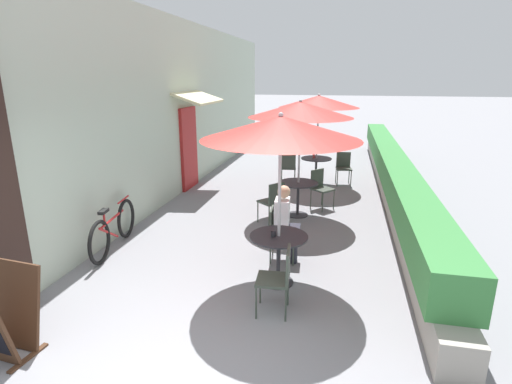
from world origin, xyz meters
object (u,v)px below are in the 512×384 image
Objects in this scene: cafe_chair_far_left at (344,166)px; seated_patron_near_right at (286,220)px; patio_umbrella_mid at (301,110)px; bicycle_leaning at (114,229)px; cafe_chair_mid_left at (273,199)px; patio_umbrella_far at (319,102)px; patio_table_near at (279,248)px; cafe_chair_far_right at (288,166)px; menu_board at (1,315)px; cafe_chair_near_left at (279,275)px; patio_umbrella_near at (281,128)px; patio_table_mid at (298,191)px; cafe_chair_near_right at (278,230)px; cafe_chair_mid_right at (320,186)px; patio_table_far at (316,165)px; coffee_cup_far at (314,156)px; coffee_cup_near at (273,233)px.

seated_patron_near_right is at bearing 72.49° from cafe_chair_far_left.
bicycle_leaning is at bearing -140.05° from patio_umbrella_mid.
cafe_chair_mid_left is 3.71m from cafe_chair_far_left.
seated_patron_near_right is 0.52× the size of patio_umbrella_far.
cafe_chair_far_right is at bearing 96.53° from patio_table_near.
menu_board reaches higher than cafe_chair_far_left.
cafe_chair_far_left is (0.73, 0.18, -1.71)m from patio_umbrella_far.
patio_umbrella_far is at bearing -3.73° from cafe_chair_near_left.
patio_umbrella_mid is (-0.05, 2.19, 1.54)m from seated_patron_near_right.
cafe_chair_mid_left is 4.92m from menu_board.
patio_umbrella_far is (0.11, 5.60, 0.00)m from patio_umbrella_near.
cafe_chair_far_right is (-0.13, 3.10, 0.00)m from cafe_chair_mid_left.
patio_umbrella_mid is at bearing 69.34° from menu_board.
cafe_chair_near_left and cafe_chair_far_right have the same top height.
seated_patron_near_right is 2.20m from patio_table_mid.
cafe_chair_near_right is 2.86m from cafe_chair_mid_right.
coffee_cup_far reaches higher than patio_table_far.
cafe_chair_near_left is at bearing 75.92° from cafe_chair_far_left.
cafe_chair_near_left is at bearing -74.35° from coffee_cup_near.
cafe_chair_near_right is 9.67× the size of coffee_cup_far.
cafe_chair_near_right is 0.20m from seated_patron_near_right.
seated_patron_near_right reaches higher than cafe_chair_far_right.
patio_umbrella_mid is 2.56× the size of menu_board.
patio_umbrella_mid is (-0.07, 2.94, 0.00)m from patio_umbrella_near.
patio_table_mid is 2.98m from cafe_chair_far_left.
patio_umbrella_near is at bearing -91.14° from patio_umbrella_far.
patio_umbrella_near is 1.45m from coffee_cup_near.
patio_table_near is at bearing -91.14° from patio_umbrella_far.
patio_umbrella_mid is 3.15m from patio_table_far.
menu_board is (-2.69, -7.74, -1.75)m from patio_umbrella_far.
cafe_chair_far_left is at bearing 72.17° from patio_table_mid.
cafe_chair_mid_right is 2.05m from patio_table_far.
cafe_chair_near_right reaches higher than patio_table_mid.
seated_patron_near_right reaches higher than cafe_chair_near_right.
patio_umbrella_far is at bearing 86.13° from patio_table_mid.
patio_umbrella_near is at bearing 5.82° from cafe_chair_near_right.
cafe_chair_mid_left reaches higher than bicycle_leaning.
cafe_chair_mid_left is (-0.62, 3.06, 0.00)m from cafe_chair_near_left.
patio_umbrella_far is 1.45m from coffee_cup_far.
cafe_chair_near_right is at bearing 5.82° from cafe_chair_near_left.
cafe_chair_near_right is 0.36× the size of patio_umbrella_mid.
menu_board is at bearing -109.17° from patio_table_far.
patio_table_mid is 0.86× the size of menu_board.
patio_table_near is at bearing 31.16° from coffee_cup_near.
cafe_chair_far_left is 8.63m from menu_board.
coffee_cup_far is at bearing 3.91° from cafe_chair_far_left.
cafe_chair_near_right is at bearing -91.52° from patio_umbrella_mid.
cafe_chair_mid_left reaches higher than coffee_cup_far.
cafe_chair_near_left is 4.31m from cafe_chair_mid_right.
seated_patron_near_right is at bearing 90.00° from cafe_chair_near_right.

